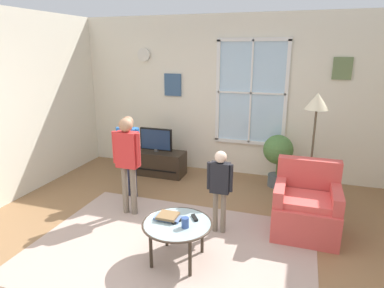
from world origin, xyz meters
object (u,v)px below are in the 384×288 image
object	(u,v)px
person_blue_shirt	(129,147)
book_stack	(168,217)
armchair	(306,207)
cup	(185,223)
person_black_shirt	(220,183)
coffee_table	(177,225)
television	(156,139)
remote_near_books	(195,218)
remote_near_cup	(178,221)
floor_lamp	(316,113)
tv_stand	(157,163)
potted_plant_by_window	(278,153)
person_red_shirt	(127,155)

from	to	relation	value
person_blue_shirt	book_stack	bearing A→B (deg)	-47.92
armchair	book_stack	world-z (taller)	armchair
cup	person_black_shirt	world-z (taller)	person_black_shirt
coffee_table	person_black_shirt	distance (m)	0.79
television	remote_near_books	world-z (taller)	television
remote_near_cup	person_blue_shirt	distance (m)	1.81
remote_near_cup	person_black_shirt	xyz separation A→B (m)	(0.29, 0.68, 0.21)
cup	floor_lamp	distance (m)	2.38
floor_lamp	tv_stand	bearing A→B (deg)	169.08
armchair	potted_plant_by_window	size ratio (longest dim) A/B	1.00
cup	remote_near_cup	xyz separation A→B (m)	(-0.11, 0.08, -0.04)
armchair	person_blue_shirt	world-z (taller)	person_blue_shirt
book_stack	cup	bearing A→B (deg)	-23.99
coffee_table	remote_near_cup	distance (m)	0.05
remote_near_cup	person_red_shirt	world-z (taller)	person_red_shirt
book_stack	coffee_table	bearing A→B (deg)	-21.70
coffee_table	book_stack	xyz separation A→B (m)	(-0.13, 0.05, 0.05)
cup	person_red_shirt	size ratio (longest dim) A/B	0.08
person_blue_shirt	person_red_shirt	xyz separation A→B (m)	(0.25, -0.50, 0.05)
cup	floor_lamp	bearing A→B (deg)	56.71
tv_stand	armchair	world-z (taller)	armchair
potted_plant_by_window	cup	bearing A→B (deg)	-106.45
person_red_shirt	potted_plant_by_window	distance (m)	2.45
television	book_stack	world-z (taller)	television
television	coffee_table	distance (m)	2.63
floor_lamp	remote_near_cup	bearing A→B (deg)	-126.82
armchair	remote_near_books	xyz separation A→B (m)	(-1.14, -0.89, 0.13)
potted_plant_by_window	person_blue_shirt	bearing A→B (deg)	-152.05
tv_stand	cup	world-z (taller)	cup
cup	person_red_shirt	bearing A→B (deg)	142.57
television	cup	bearing A→B (deg)	-59.64
armchair	television	bearing A→B (deg)	153.94
television	person_blue_shirt	bearing A→B (deg)	-89.00
remote_near_cup	person_red_shirt	xyz separation A→B (m)	(-0.99, 0.77, 0.39)
television	potted_plant_by_window	xyz separation A→B (m)	(2.10, 0.11, -0.08)
armchair	floor_lamp	xyz separation A→B (m)	(0.04, 0.75, 1.04)
person_blue_shirt	armchair	bearing A→B (deg)	-5.64
person_black_shirt	person_red_shirt	bearing A→B (deg)	175.95
person_black_shirt	potted_plant_by_window	distance (m)	1.78
coffee_table	floor_lamp	size ratio (longest dim) A/B	0.45
remote_near_books	remote_near_cup	xyz separation A→B (m)	(-0.15, -0.13, 0.00)
tv_stand	person_blue_shirt	xyz separation A→B (m)	(0.02, -1.00, 0.57)
coffee_table	person_blue_shirt	world-z (taller)	person_blue_shirt
coffee_table	cup	bearing A→B (deg)	-26.57
cup	armchair	bearing A→B (deg)	42.96
armchair	potted_plant_by_window	bearing A→B (deg)	108.57
cup	remote_near_cup	bearing A→B (deg)	145.76
person_black_shirt	coffee_table	bearing A→B (deg)	-111.99
coffee_table	remote_near_cup	bearing A→B (deg)	102.32
book_stack	person_black_shirt	distance (m)	0.79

